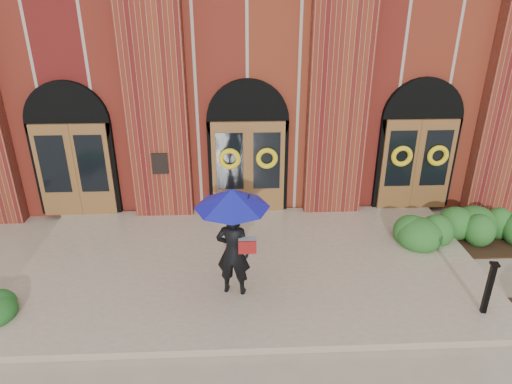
{
  "coord_description": "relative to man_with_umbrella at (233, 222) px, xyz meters",
  "views": [
    {
      "loc": [
        -0.31,
        -8.44,
        5.81
      ],
      "look_at": [
        0.13,
        1.0,
        1.48
      ],
      "focal_mm": 32.0,
      "sensor_mm": 36.0,
      "label": 1
    }
  ],
  "objects": [
    {
      "name": "church_building",
      "position": [
        0.4,
        9.67,
        1.77
      ],
      "size": [
        16.2,
        12.53,
        7.0
      ],
      "color": "maroon",
      "rests_on": "ground"
    },
    {
      "name": "man_with_umbrella",
      "position": [
        0.0,
        0.0,
        0.0
      ],
      "size": [
        1.69,
        1.69,
        2.26
      ],
      "rotation": [
        0.0,
        0.0,
        2.93
      ],
      "color": "black",
      "rests_on": "landing"
    },
    {
      "name": "hedge_wall_right",
      "position": [
        5.6,
        1.82,
        -1.36
      ],
      "size": [
        2.91,
        1.16,
        0.75
      ],
      "primitive_type": "ellipsoid",
      "color": "#245A1F",
      "rests_on": "ground"
    },
    {
      "name": "landing",
      "position": [
        0.4,
        1.03,
        -1.66
      ],
      "size": [
        10.0,
        5.3,
        0.15
      ],
      "primitive_type": "cube",
      "color": "tan",
      "rests_on": "ground"
    },
    {
      "name": "ground",
      "position": [
        0.4,
        0.88,
        -1.73
      ],
      "size": [
        90.0,
        90.0,
        0.0
      ],
      "primitive_type": "plane",
      "color": "tan",
      "rests_on": "ground"
    },
    {
      "name": "metal_post",
      "position": [
        4.7,
        -0.86,
        -1.01
      ],
      "size": [
        0.17,
        0.17,
        1.09
      ],
      "rotation": [
        0.0,
        0.0,
        -0.15
      ],
      "color": "black",
      "rests_on": "landing"
    }
  ]
}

